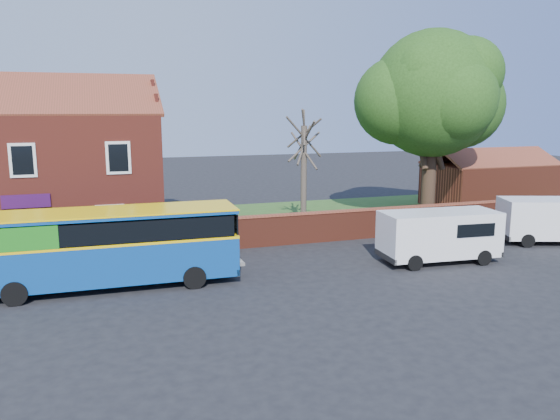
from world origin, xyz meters
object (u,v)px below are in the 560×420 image
object	(u,v)px
van_near	(439,234)
van_far	(554,218)
bus	(98,245)
large_tree	(432,98)

from	to	relation	value
van_near	van_far	size ratio (longest dim) A/B	0.96
van_near	bus	bearing A→B (deg)	-179.49
bus	van_far	world-z (taller)	bus
bus	van_near	distance (m)	14.55
large_tree	bus	bearing A→B (deg)	-160.02
bus	large_tree	world-z (taller)	large_tree
bus	van_near	xyz separation A→B (m)	(14.52, -0.95, -0.42)
van_near	van_far	distance (m)	7.74
van_near	van_far	xyz separation A→B (m)	(7.64, 1.22, -0.01)
van_near	large_tree	size ratio (longest dim) A/B	0.47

